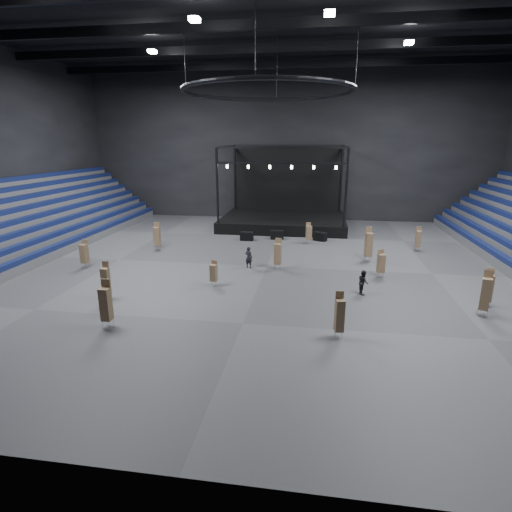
# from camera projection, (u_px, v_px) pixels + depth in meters

# --- Properties ---
(floor) EXTENTS (50.00, 50.00, 0.00)m
(floor) POSITION_uv_depth(u_px,v_px,m) (267.00, 266.00, 31.71)
(floor) COLOR #454547
(floor) RESTS_ON ground
(ceiling) EXTENTS (50.00, 42.00, 0.20)m
(ceiling) POSITION_uv_depth(u_px,v_px,m) (269.00, 11.00, 26.76)
(ceiling) COLOR black
(ceiling) RESTS_ON wall_back
(wall_back) EXTENTS (50.00, 0.20, 18.00)m
(wall_back) POSITION_uv_depth(u_px,v_px,m) (288.00, 146.00, 49.20)
(wall_back) COLOR black
(wall_back) RESTS_ON ground
(wall_front) EXTENTS (50.00, 0.20, 18.00)m
(wall_front) POSITION_uv_depth(u_px,v_px,m) (158.00, 165.00, 9.27)
(wall_front) COLOR black
(wall_front) RESTS_ON ground
(bleachers_left) EXTENTS (7.20, 40.00, 6.40)m
(bleachers_left) POSITION_uv_depth(u_px,v_px,m) (4.00, 235.00, 34.52)
(bleachers_left) COLOR #535355
(bleachers_left) RESTS_ON floor
(stage) EXTENTS (14.00, 10.00, 9.20)m
(stage) POSITION_uv_depth(u_px,v_px,m) (284.00, 214.00, 46.75)
(stage) COLOR black
(stage) RESTS_ON floor
(truss_ring) EXTENTS (12.30, 12.30, 5.15)m
(truss_ring) POSITION_uv_depth(u_px,v_px,m) (268.00, 91.00, 28.14)
(truss_ring) COLOR black
(truss_ring) RESTS_ON ceiling
(roof_girders) EXTENTS (49.00, 30.35, 0.70)m
(roof_girders) POSITION_uv_depth(u_px,v_px,m) (269.00, 24.00, 26.98)
(roof_girders) COLOR black
(roof_girders) RESTS_ON ceiling
(floodlights) EXTENTS (28.60, 16.60, 0.25)m
(floodlights) POSITION_uv_depth(u_px,v_px,m) (260.00, 16.00, 23.35)
(floodlights) COLOR white
(floodlights) RESTS_ON roof_girders
(flight_case_left) EXTENTS (1.30, 0.66, 0.86)m
(flight_case_left) POSITION_uv_depth(u_px,v_px,m) (247.00, 236.00, 40.01)
(flight_case_left) COLOR black
(flight_case_left) RESTS_ON floor
(flight_case_mid) EXTENTS (1.39, 0.82, 0.88)m
(flight_case_mid) POSITION_uv_depth(u_px,v_px,m) (277.00, 235.00, 40.55)
(flight_case_mid) COLOR black
(flight_case_mid) RESTS_ON floor
(flight_case_right) EXTENTS (1.44, 1.12, 0.86)m
(flight_case_right) POSITION_uv_depth(u_px,v_px,m) (320.00, 236.00, 39.87)
(flight_case_right) COLOR black
(flight_case_right) RESTS_ON floor
(chair_stack_0) EXTENTS (0.51, 0.51, 2.64)m
(chair_stack_0) POSITION_uv_depth(u_px,v_px,m) (106.00, 303.00, 20.95)
(chair_stack_0) COLOR silver
(chair_stack_0) RESTS_ON floor
(chair_stack_1) EXTENTS (0.64, 0.64, 2.91)m
(chair_stack_1) POSITION_uv_depth(u_px,v_px,m) (369.00, 244.00, 32.62)
(chair_stack_1) COLOR silver
(chair_stack_1) RESTS_ON floor
(chair_stack_2) EXTENTS (0.60, 0.60, 2.27)m
(chair_stack_2) POSITION_uv_depth(u_px,v_px,m) (84.00, 253.00, 31.00)
(chair_stack_2) COLOR silver
(chair_stack_2) RESTS_ON floor
(chair_stack_3) EXTENTS (0.62, 0.62, 2.18)m
(chair_stack_3) POSITION_uv_depth(u_px,v_px,m) (157.00, 234.00, 37.70)
(chair_stack_3) COLOR silver
(chair_stack_3) RESTS_ON floor
(chair_stack_4) EXTENTS (0.62, 0.62, 2.06)m
(chair_stack_4) POSITION_uv_depth(u_px,v_px,m) (309.00, 232.00, 38.58)
(chair_stack_4) COLOR silver
(chair_stack_4) RESTS_ON floor
(chair_stack_5) EXTENTS (0.48, 0.48, 2.23)m
(chair_stack_5) POSITION_uv_depth(u_px,v_px,m) (418.00, 239.00, 35.91)
(chair_stack_5) COLOR silver
(chair_stack_5) RESTS_ON floor
(chair_stack_6) EXTENTS (0.52, 0.52, 2.43)m
(chair_stack_6) POSITION_uv_depth(u_px,v_px,m) (339.00, 315.00, 19.87)
(chair_stack_6) COLOR silver
(chair_stack_6) RESTS_ON floor
(chair_stack_7) EXTENTS (0.44, 0.44, 2.46)m
(chair_stack_7) POSITION_uv_depth(u_px,v_px,m) (106.00, 280.00, 24.74)
(chair_stack_7) COLOR silver
(chair_stack_7) RESTS_ON floor
(chair_stack_8) EXTENTS (0.58, 0.58, 2.07)m
(chair_stack_8) POSITION_uv_depth(u_px,v_px,m) (381.00, 263.00, 28.86)
(chair_stack_8) COLOR silver
(chair_stack_8) RESTS_ON floor
(chair_stack_9) EXTENTS (0.56, 0.56, 2.44)m
(chair_stack_9) POSITION_uv_depth(u_px,v_px,m) (278.00, 253.00, 30.68)
(chair_stack_9) COLOR silver
(chair_stack_9) RESTS_ON floor
(chair_stack_10) EXTENTS (0.59, 0.59, 2.53)m
(chair_stack_10) POSITION_uv_depth(u_px,v_px,m) (157.00, 236.00, 36.28)
(chair_stack_10) COLOR silver
(chair_stack_10) RESTS_ON floor
(chair_stack_11) EXTENTS (0.64, 0.64, 2.71)m
(chair_stack_11) POSITION_uv_depth(u_px,v_px,m) (486.00, 293.00, 22.29)
(chair_stack_11) COLOR silver
(chair_stack_11) RESTS_ON floor
(chair_stack_12) EXTENTS (0.49, 0.49, 2.38)m
(chair_stack_12) POSITION_uv_depth(u_px,v_px,m) (489.00, 288.00, 23.62)
(chair_stack_12) COLOR silver
(chair_stack_12) RESTS_ON floor
(chair_stack_13) EXTENTS (0.48, 0.48, 1.79)m
(chair_stack_13) POSITION_uv_depth(u_px,v_px,m) (214.00, 272.00, 27.18)
(chair_stack_13) COLOR silver
(chair_stack_13) RESTS_ON floor
(man_center) EXTENTS (0.73, 0.61, 1.70)m
(man_center) POSITION_uv_depth(u_px,v_px,m) (249.00, 257.00, 31.15)
(man_center) COLOR black
(man_center) RESTS_ON floor
(crew_member) EXTENTS (0.72, 0.86, 1.60)m
(crew_member) POSITION_uv_depth(u_px,v_px,m) (363.00, 282.00, 25.79)
(crew_member) COLOR black
(crew_member) RESTS_ON floor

